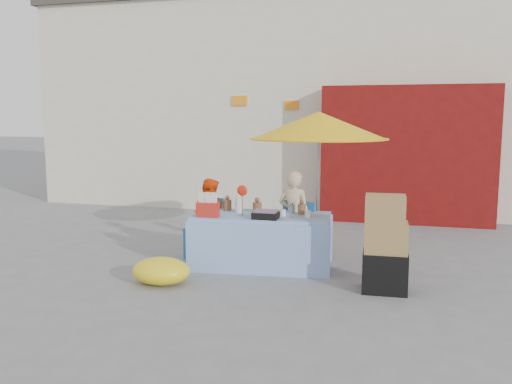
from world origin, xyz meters
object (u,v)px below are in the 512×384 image
(chair_left, at_px, (207,240))
(vendor_beige, at_px, (294,216))
(vendor_orange, at_px, (210,217))
(umbrella, at_px, (319,126))
(market_table, at_px, (261,240))
(chair_right, at_px, (292,246))
(box_stack, at_px, (385,247))

(chair_left, bearing_deg, vendor_beige, 20.53)
(vendor_orange, height_order, vendor_beige, vendor_beige)
(chair_left, bearing_deg, umbrella, 24.80)
(chair_left, xyz_separation_m, vendor_beige, (1.25, 0.13, 0.39))
(umbrella, bearing_deg, market_table, -141.69)
(market_table, height_order, vendor_orange, vendor_orange)
(chair_right, bearing_deg, market_table, -132.41)
(chair_left, xyz_separation_m, box_stack, (2.52, -0.88, 0.27))
(chair_left, distance_m, vendor_beige, 1.31)
(chair_left, relative_size, umbrella, 0.41)
(market_table, height_order, umbrella, umbrella)
(box_stack, bearing_deg, chair_right, 145.45)
(chair_left, distance_m, vendor_orange, 0.34)
(vendor_orange, xyz_separation_m, box_stack, (2.53, -1.01, -0.05))
(market_table, height_order, vendor_beige, vendor_beige)
(umbrella, height_order, box_stack, umbrella)
(chair_left, height_order, chair_right, same)
(vendor_orange, bearing_deg, box_stack, 172.55)
(chair_right, distance_m, vendor_orange, 1.30)
(vendor_beige, height_order, umbrella, umbrella)
(market_table, relative_size, box_stack, 1.71)
(market_table, bearing_deg, box_stack, -26.53)
(umbrella, bearing_deg, vendor_beige, -153.43)
(umbrella, distance_m, box_stack, 2.04)
(chair_right, relative_size, umbrella, 0.41)
(chair_left, distance_m, box_stack, 2.68)
(vendor_orange, distance_m, umbrella, 2.04)
(umbrella, bearing_deg, chair_left, -169.57)
(chair_right, relative_size, box_stack, 0.75)
(chair_left, xyz_separation_m, chair_right, (1.25, 0.00, 0.00))
(chair_left, relative_size, vendor_orange, 0.75)
(vendor_orange, relative_size, box_stack, 1.00)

